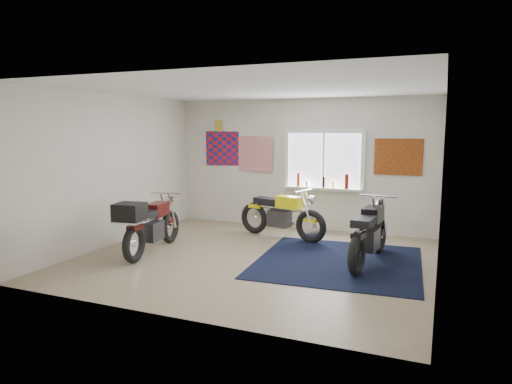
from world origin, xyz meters
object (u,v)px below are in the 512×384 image
at_px(black_chrome_bike, 369,235).
at_px(maroon_tourer, 149,225).
at_px(yellow_triumph, 281,216).
at_px(navy_rug, 338,262).

distance_m(black_chrome_bike, maroon_tourer, 3.59).
distance_m(yellow_triumph, black_chrome_bike, 2.11).
bearing_deg(black_chrome_bike, maroon_tourer, 109.90).
distance_m(navy_rug, maroon_tourer, 3.16).
distance_m(navy_rug, yellow_triumph, 1.87).
bearing_deg(yellow_triumph, maroon_tourer, -115.87).
bearing_deg(yellow_triumph, black_chrome_bike, -15.61).
relative_size(yellow_triumph, black_chrome_bike, 0.96).
height_order(black_chrome_bike, maroon_tourer, black_chrome_bike).
bearing_deg(navy_rug, yellow_triumph, 139.13).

